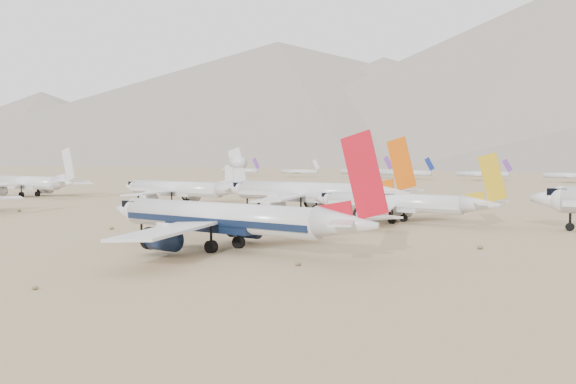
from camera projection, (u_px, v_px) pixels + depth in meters
name	position (u px, v px, depth m)	size (l,w,h in m)	color
ground	(162.00, 251.00, 97.29)	(7000.00, 7000.00, 0.00)	#957A56
main_airliner	(229.00, 219.00, 97.22)	(50.35, 49.18, 17.77)	silver
row2_gold_tail	(400.00, 203.00, 139.62)	(42.94, 42.00, 15.29)	silver
row2_orange_tail	(311.00, 193.00, 161.48)	(53.52, 52.36, 19.09)	silver
row2_white_trijet	(182.00, 189.00, 192.13)	(48.56, 47.46, 17.21)	silver
row2_white_twin	(30.00, 183.00, 233.88)	(50.10, 49.02, 17.90)	silver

